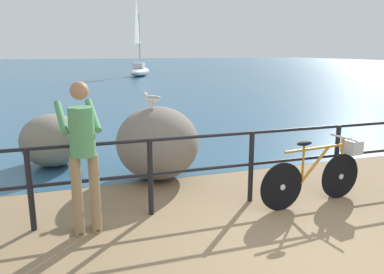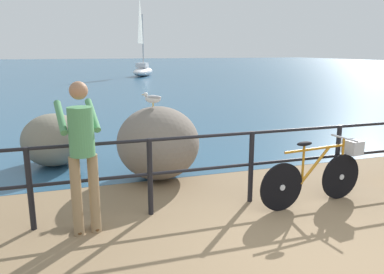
% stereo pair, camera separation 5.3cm
% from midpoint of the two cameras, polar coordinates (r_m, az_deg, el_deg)
% --- Properties ---
extents(ground_plane, '(120.00, 120.00, 0.10)m').
position_cam_midpoint_polar(ground_plane, '(23.01, -12.32, 7.36)').
color(ground_plane, '#846B4C').
extents(sea_surface, '(120.00, 90.00, 0.01)m').
position_cam_midpoint_polar(sea_surface, '(50.92, -15.73, 10.19)').
color(sea_surface, '#2D5675').
rests_on(sea_surface, ground_plane).
extents(promenade_railing, '(8.67, 0.07, 1.02)m').
position_cam_midpoint_polar(promenade_railing, '(5.32, 8.67, -3.14)').
color(promenade_railing, black).
rests_on(promenade_railing, ground_plane).
extents(bicycle, '(1.69, 0.48, 0.92)m').
position_cam_midpoint_polar(bicycle, '(5.57, 18.66, -4.83)').
color(bicycle, black).
rests_on(bicycle, ground_plane).
extents(person_at_railing, '(0.51, 0.66, 1.78)m').
position_cam_midpoint_polar(person_at_railing, '(4.42, -16.48, -2.15)').
color(person_at_railing, '#8C7251').
rests_on(person_at_railing, ground_plane).
extents(breakwater_boulder_main, '(1.36, 1.44, 1.21)m').
position_cam_midpoint_polar(breakwater_boulder_main, '(6.28, -5.47, -0.88)').
color(breakwater_boulder_main, slate).
rests_on(breakwater_boulder_main, ground).
extents(breakwater_boulder_left, '(1.15, 1.28, 0.96)m').
position_cam_midpoint_polar(breakwater_boulder_left, '(7.45, -20.55, -0.42)').
color(breakwater_boulder_left, slate).
rests_on(breakwater_boulder_left, ground).
extents(seagull, '(0.33, 0.23, 0.23)m').
position_cam_midpoint_polar(seagull, '(6.16, -6.30, 5.85)').
color(seagull, gold).
rests_on(seagull, breakwater_boulder_main).
extents(sailboat, '(2.88, 4.56, 6.16)m').
position_cam_midpoint_polar(sailboat, '(31.71, -7.97, 10.39)').
color(sailboat, white).
rests_on(sailboat, sea_surface).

